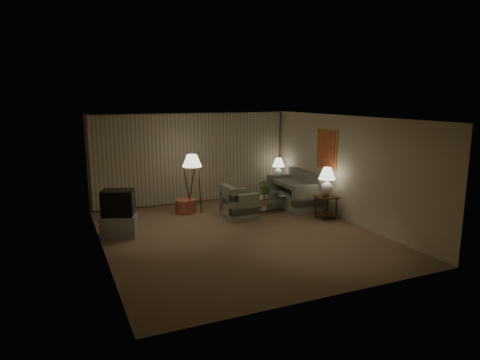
% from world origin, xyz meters
% --- Properties ---
extents(ground, '(7.00, 7.00, 0.00)m').
position_xyz_m(ground, '(0.00, 0.00, 0.00)').
color(ground, '#8B684C').
rests_on(ground, ground).
extents(room_shell, '(6.04, 7.02, 2.72)m').
position_xyz_m(room_shell, '(0.02, 1.51, 1.75)').
color(room_shell, beige).
rests_on(room_shell, ground).
extents(sofa, '(1.94, 1.14, 0.81)m').
position_xyz_m(sofa, '(2.50, 1.63, 0.41)').
color(sofa, gray).
rests_on(sofa, ground).
extents(armchair, '(0.87, 0.82, 0.71)m').
position_xyz_m(armchair, '(0.58, 1.22, 0.35)').
color(armchair, gray).
rests_on(armchair, ground).
extents(side_table_near, '(0.49, 0.49, 0.60)m').
position_xyz_m(side_table_near, '(2.65, 0.28, 0.40)').
color(side_table_near, '#35210E').
rests_on(side_table_near, ground).
extents(side_table_far, '(0.50, 0.42, 0.60)m').
position_xyz_m(side_table_far, '(2.65, 2.88, 0.40)').
color(side_table_far, '#35210E').
rests_on(side_table_far, ground).
extents(table_lamp_near, '(0.44, 0.44, 0.76)m').
position_xyz_m(table_lamp_near, '(2.65, 0.28, 1.05)').
color(table_lamp_near, white).
rests_on(table_lamp_near, side_table_near).
extents(table_lamp_far, '(0.39, 0.39, 0.67)m').
position_xyz_m(table_lamp_far, '(2.65, 2.88, 1.00)').
color(table_lamp_far, white).
rests_on(table_lamp_far, side_table_far).
extents(coffee_table, '(0.98, 0.53, 0.41)m').
position_xyz_m(coffee_table, '(1.65, 1.53, 0.27)').
color(coffee_table, silver).
rests_on(coffee_table, ground).
extents(tv_cabinet, '(1.11, 1.00, 0.50)m').
position_xyz_m(tv_cabinet, '(-2.55, 0.95, 0.25)').
color(tv_cabinet, '#A4A5A7').
rests_on(tv_cabinet, ground).
extents(crt_tv, '(1.01, 0.94, 0.59)m').
position_xyz_m(crt_tv, '(-2.55, 0.95, 0.80)').
color(crt_tv, black).
rests_on(crt_tv, tv_cabinet).
extents(floor_lamp, '(0.53, 0.53, 1.62)m').
position_xyz_m(floor_lamp, '(-0.38, 2.23, 0.85)').
color(floor_lamp, '#35210E').
rests_on(floor_lamp, ground).
extents(ottoman, '(0.72, 0.72, 0.38)m').
position_xyz_m(ottoman, '(-0.57, 2.31, 0.19)').
color(ottoman, '#B4583C').
rests_on(ottoman, ground).
extents(vase, '(0.17, 0.17, 0.15)m').
position_xyz_m(vase, '(1.50, 1.53, 0.49)').
color(vase, white).
rests_on(vase, coffee_table).
extents(flowers, '(0.47, 0.43, 0.44)m').
position_xyz_m(flowers, '(1.50, 1.53, 0.78)').
color(flowers, '#4F7C37').
rests_on(flowers, vase).
extents(book, '(0.19, 0.25, 0.02)m').
position_xyz_m(book, '(1.90, 1.43, 0.42)').
color(book, olive).
rests_on(book, coffee_table).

